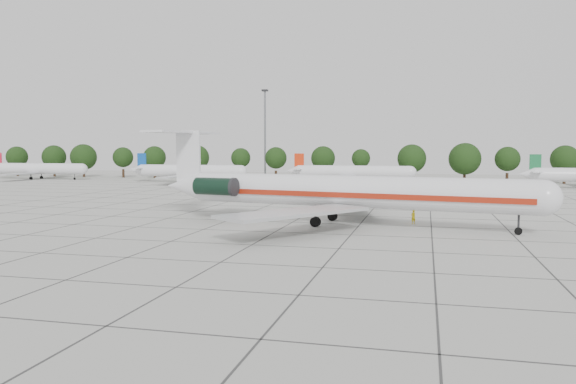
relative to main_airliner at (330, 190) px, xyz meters
name	(u,v)px	position (x,y,z in m)	size (l,w,h in m)	color
ground	(292,222)	(-4.57, 0.34, -3.90)	(260.00, 260.00, 0.00)	#B3B3AC
apron_joints	(316,209)	(-4.57, 15.34, -3.89)	(170.00, 170.00, 0.02)	#383838
main_airliner	(330,190)	(0.00, 0.00, 0.00)	(46.67, 36.42, 11.04)	silver
ground_crew	(413,217)	(9.40, 2.27, -3.06)	(0.61, 0.40, 1.68)	yellow
bg_airliner_a	(38,169)	(-94.65, 71.73, -0.99)	(28.24, 27.20, 7.40)	silver
bg_airliner_b	(189,171)	(-47.68, 68.34, -0.99)	(28.24, 27.20, 7.40)	silver
bg_airliner_c	(352,172)	(-6.70, 72.28, -0.99)	(28.24, 27.20, 7.40)	silver
tree_line	(323,158)	(-16.25, 85.34, 2.08)	(249.86, 8.44, 10.22)	#332114
floodlight_mast	(265,129)	(-34.57, 92.34, 10.38)	(1.60, 1.60, 25.45)	slate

